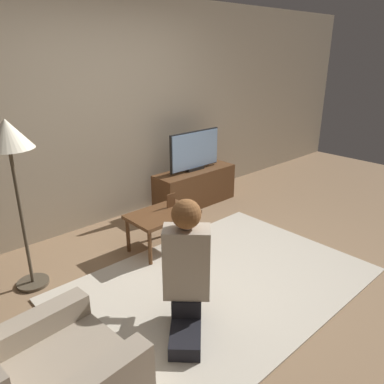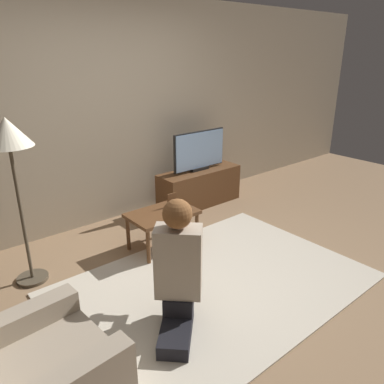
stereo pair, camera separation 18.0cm
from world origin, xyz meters
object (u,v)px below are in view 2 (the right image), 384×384
at_px(person_kneeling, 178,264).
at_px(tv, 199,151).
at_px(coffee_table, 162,217).
at_px(floor_lamp, 9,144).

bearing_deg(person_kneeling, tv, -89.94).
xyz_separation_m(tv, person_kneeling, (-1.70, -1.74, -0.23)).
xyz_separation_m(coffee_table, person_kneeling, (-0.61, -1.06, 0.17)).
relative_size(tv, coffee_table, 1.18).
bearing_deg(floor_lamp, person_kneeling, -63.00).
height_order(coffee_table, person_kneeling, person_kneeling).
distance_m(floor_lamp, person_kneeling, 1.67).
height_order(tv, coffee_table, tv).
xyz_separation_m(tv, coffee_table, (-1.09, -0.68, -0.40)).
relative_size(coffee_table, floor_lamp, 0.47).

